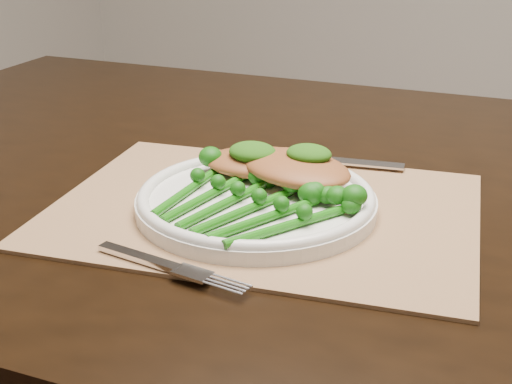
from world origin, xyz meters
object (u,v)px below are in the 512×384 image
at_px(placemat, 264,209).
at_px(dinner_plate, 256,199).
at_px(chicken_fillet_left, 261,162).
at_px(broccolini_bundle, 235,207).

distance_m(placemat, dinner_plate, 0.02).
height_order(placemat, chicken_fillet_left, chicken_fillet_left).
xyz_separation_m(placemat, dinner_plate, (-0.01, -0.01, 0.01)).
bearing_deg(placemat, broccolini_bundle, -108.54).
relative_size(placemat, chicken_fillet_left, 3.48).
xyz_separation_m(dinner_plate, broccolini_bundle, (-0.00, -0.04, 0.01)).
relative_size(placemat, broccolini_bundle, 2.11).
bearing_deg(dinner_plate, broccolini_bundle, -93.67).
xyz_separation_m(chicken_fillet_left, broccolini_bundle, (0.02, -0.11, -0.01)).
distance_m(dinner_plate, chicken_fillet_left, 0.07).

